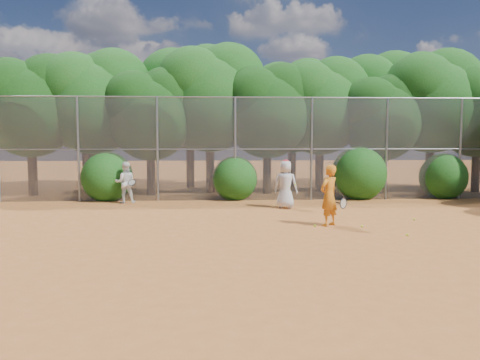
{
  "coord_description": "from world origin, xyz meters",
  "views": [
    {
      "loc": [
        -1.8,
        -12.18,
        2.39
      ],
      "look_at": [
        -1.0,
        2.5,
        1.1
      ],
      "focal_mm": 35.0,
      "sensor_mm": 36.0,
      "label": 1
    }
  ],
  "objects": [
    {
      "name": "bush_0",
      "position": [
        -6.0,
        6.3,
        1.0
      ],
      "size": [
        2.0,
        2.0,
        2.0
      ],
      "primitive_type": "sphere",
      "color": "#144A12",
      "rests_on": "ground"
    },
    {
      "name": "tree_11",
      "position": [
        2.06,
        10.64,
        4.16
      ],
      "size": [
        4.64,
        4.03,
        6.35
      ],
      "color": "black",
      "rests_on": "ground"
    },
    {
      "name": "tree_0",
      "position": [
        -9.44,
        8.04,
        3.93
      ],
      "size": [
        4.38,
        3.81,
        6.0
      ],
      "color": "black",
      "rests_on": "ground"
    },
    {
      "name": "tree_10",
      "position": [
        -2.93,
        11.05,
        4.63
      ],
      "size": [
        5.15,
        4.48,
        7.06
      ],
      "color": "black",
      "rests_on": "ground"
    },
    {
      "name": "fence_back",
      "position": [
        -0.12,
        6.0,
        2.05
      ],
      "size": [
        20.05,
        0.09,
        4.03
      ],
      "color": "gray",
      "rests_on": "ground"
    },
    {
      "name": "bush_2",
      "position": [
        4.0,
        6.3,
        1.1
      ],
      "size": [
        2.2,
        2.2,
        2.2
      ],
      "primitive_type": "sphere",
      "color": "#144A12",
      "rests_on": "ground"
    },
    {
      "name": "ball_3",
      "position": [
        0.92,
        0.27,
        0.03
      ],
      "size": [
        0.07,
        0.07,
        0.07
      ],
      "primitive_type": "sphere",
      "color": "#BFDE28",
      "rests_on": "ground"
    },
    {
      "name": "player_white",
      "position": [
        -5.14,
        5.4,
        0.77
      ],
      "size": [
        0.89,
        0.8,
        1.54
      ],
      "rotation": [
        0.0,
        0.0,
        3.3
      ],
      "color": "white",
      "rests_on": "ground"
    },
    {
      "name": "player_yellow",
      "position": [
        1.34,
        0.42,
        0.84
      ],
      "size": [
        0.84,
        0.7,
        1.69
      ],
      "rotation": [
        0.0,
        0.0,
        3.81
      ],
      "color": "orange",
      "rests_on": "ground"
    },
    {
      "name": "ball_0",
      "position": [
        2.18,
        0.14,
        0.03
      ],
      "size": [
        0.07,
        0.07,
        0.07
      ],
      "primitive_type": "sphere",
      "color": "#BFDE28",
      "rests_on": "ground"
    },
    {
      "name": "ball_1",
      "position": [
        2.94,
        -1.06,
        0.03
      ],
      "size": [
        0.07,
        0.07,
        0.07
      ],
      "primitive_type": "sphere",
      "color": "#BFDE28",
      "rests_on": "ground"
    },
    {
      "name": "ground",
      "position": [
        0.0,
        0.0,
        0.0
      ],
      "size": [
        80.0,
        80.0,
        0.0
      ],
      "primitive_type": "plane",
      "color": "#AB5D26",
      "rests_on": "ground"
    },
    {
      "name": "tree_4",
      "position": [
        0.55,
        8.24,
        3.76
      ],
      "size": [
        4.19,
        3.64,
        5.73
      ],
      "color": "black",
      "rests_on": "ground"
    },
    {
      "name": "tree_8",
      "position": [
        10.05,
        8.34,
        3.82
      ],
      "size": [
        4.25,
        3.7,
        5.82
      ],
      "color": "black",
      "rests_on": "ground"
    },
    {
      "name": "bush_3",
      "position": [
        7.5,
        6.3,
        0.95
      ],
      "size": [
        1.9,
        1.9,
        1.9
      ],
      "primitive_type": "sphere",
      "color": "#144A12",
      "rests_on": "ground"
    },
    {
      "name": "tree_2",
      "position": [
        -4.45,
        7.83,
        3.58
      ],
      "size": [
        3.99,
        3.47,
        5.47
      ],
      "color": "black",
      "rests_on": "ground"
    },
    {
      "name": "player_teen",
      "position": [
        0.65,
        3.77,
        0.84
      ],
      "size": [
        0.95,
        0.78,
        1.69
      ],
      "rotation": [
        0.0,
        0.0,
        2.78
      ],
      "color": "silver",
      "rests_on": "ground"
    },
    {
      "name": "tree_1",
      "position": [
        -6.94,
        8.54,
        4.16
      ],
      "size": [
        4.64,
        4.03,
        6.35
      ],
      "color": "black",
      "rests_on": "ground"
    },
    {
      "name": "tree_5",
      "position": [
        3.06,
        9.04,
        4.05
      ],
      "size": [
        4.51,
        3.92,
        6.17
      ],
      "color": "black",
      "rests_on": "ground"
    },
    {
      "name": "bush_1",
      "position": [
        -1.0,
        6.3,
        0.9
      ],
      "size": [
        1.8,
        1.8,
        1.8
      ],
      "primitive_type": "sphere",
      "color": "#144A12",
      "rests_on": "ground"
    },
    {
      "name": "tree_9",
      "position": [
        -7.94,
        10.84,
        4.34
      ],
      "size": [
        4.83,
        4.2,
        6.62
      ],
      "color": "black",
      "rests_on": "ground"
    },
    {
      "name": "tree_12",
      "position": [
        6.56,
        11.24,
        4.51
      ],
      "size": [
        5.02,
        4.37,
        6.88
      ],
      "color": "black",
      "rests_on": "ground"
    },
    {
      "name": "tree_7",
      "position": [
        8.06,
        8.64,
        4.28
      ],
      "size": [
        4.77,
        4.14,
        6.53
      ],
      "color": "black",
      "rests_on": "ground"
    },
    {
      "name": "tree_3",
      "position": [
        -1.94,
        8.84,
        4.4
      ],
      "size": [
        4.89,
        4.26,
        6.7
      ],
      "color": "black",
      "rests_on": "ground"
    },
    {
      "name": "ball_2",
      "position": [
        4.06,
        1.11,
        0.03
      ],
      "size": [
        0.07,
        0.07,
        0.07
      ],
      "primitive_type": "sphere",
      "color": "#BFDE28",
      "rests_on": "ground"
    },
    {
      "name": "ball_4",
      "position": [
        2.85,
        4.48,
        0.03
      ],
      "size": [
        0.07,
        0.07,
        0.07
      ],
      "primitive_type": "sphere",
      "color": "#BFDE28",
      "rests_on": "ground"
    },
    {
      "name": "tree_6",
      "position": [
        5.55,
        8.03,
        3.47
      ],
      "size": [
        3.86,
        3.36,
        5.29
      ],
      "color": "black",
      "rests_on": "ground"
    }
  ]
}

